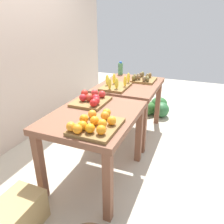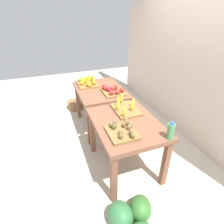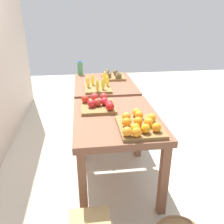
{
  "view_description": "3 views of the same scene",
  "coord_description": "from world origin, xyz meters",
  "px_view_note": "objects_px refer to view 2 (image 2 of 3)",
  "views": [
    {
      "loc": [
        -2.26,
        -0.88,
        1.6
      ],
      "look_at": [
        -0.09,
        0.01,
        0.58
      ],
      "focal_mm": 34.45,
      "sensor_mm": 36.0,
      "label": 1
    },
    {
      "loc": [
        2.32,
        -0.84,
        2.03
      ],
      "look_at": [
        -0.01,
        0.02,
        0.59
      ],
      "focal_mm": 29.37,
      "sensor_mm": 36.0,
      "label": 2
    },
    {
      "loc": [
        -2.6,
        0.31,
        1.7
      ],
      "look_at": [
        -0.08,
        -0.02,
        0.6
      ],
      "focal_mm": 38.76,
      "sensor_mm": 36.0,
      "label": 3
    }
  ],
  "objects_px": {
    "display_table_left": "(100,95)",
    "orange_bin": "(88,82)",
    "water_bottle": "(171,131)",
    "banana_crate": "(125,108)",
    "watermelon_pile": "(133,220)",
    "display_table_right": "(126,129)",
    "apple_bin": "(113,91)",
    "kiwi_bin": "(122,130)",
    "wicker_basket": "(75,105)",
    "cardboard_produce_box": "(103,99)"
  },
  "relations": [
    {
      "from": "display_table_left",
      "to": "orange_bin",
      "type": "bearing_deg",
      "value": -151.86
    },
    {
      "from": "kiwi_bin",
      "to": "cardboard_produce_box",
      "type": "bearing_deg",
      "value": 168.46
    },
    {
      "from": "orange_bin",
      "to": "display_table_right",
      "type": "bearing_deg",
      "value": 6.16
    },
    {
      "from": "kiwi_bin",
      "to": "apple_bin",
      "type": "bearing_deg",
      "value": 165.39
    },
    {
      "from": "kiwi_bin",
      "to": "watermelon_pile",
      "type": "xyz_separation_m",
      "value": [
        0.63,
        -0.13,
        -0.67
      ]
    },
    {
      "from": "banana_crate",
      "to": "wicker_basket",
      "type": "bearing_deg",
      "value": -165.02
    },
    {
      "from": "display_table_left",
      "to": "display_table_right",
      "type": "bearing_deg",
      "value": 0.0
    },
    {
      "from": "orange_bin",
      "to": "water_bottle",
      "type": "xyz_separation_m",
      "value": [
        1.87,
        0.47,
        0.05
      ]
    },
    {
      "from": "banana_crate",
      "to": "watermelon_pile",
      "type": "distance_m",
      "value": 1.35
    },
    {
      "from": "apple_bin",
      "to": "wicker_basket",
      "type": "relative_size",
      "value": 1.11
    },
    {
      "from": "watermelon_pile",
      "to": "cardboard_produce_box",
      "type": "distance_m",
      "value": 2.84
    },
    {
      "from": "display_table_left",
      "to": "water_bottle",
      "type": "xyz_separation_m",
      "value": [
        1.59,
        0.32,
        0.21
      ]
    },
    {
      "from": "orange_bin",
      "to": "kiwi_bin",
      "type": "distance_m",
      "value": 1.61
    },
    {
      "from": "display_table_left",
      "to": "cardboard_produce_box",
      "type": "relative_size",
      "value": 2.6
    },
    {
      "from": "apple_bin",
      "to": "watermelon_pile",
      "type": "relative_size",
      "value": 0.64
    },
    {
      "from": "banana_crate",
      "to": "apple_bin",
      "type": "bearing_deg",
      "value": 176.19
    },
    {
      "from": "display_table_right",
      "to": "apple_bin",
      "type": "height_order",
      "value": "apple_bin"
    },
    {
      "from": "apple_bin",
      "to": "display_table_left",
      "type": "bearing_deg",
      "value": -148.06
    },
    {
      "from": "display_table_right",
      "to": "watermelon_pile",
      "type": "bearing_deg",
      "value": -17.68
    },
    {
      "from": "water_bottle",
      "to": "watermelon_pile",
      "type": "height_order",
      "value": "water_bottle"
    },
    {
      "from": "display_table_right",
      "to": "banana_crate",
      "type": "relative_size",
      "value": 2.33
    },
    {
      "from": "display_table_left",
      "to": "apple_bin",
      "type": "distance_m",
      "value": 0.32
    },
    {
      "from": "kiwi_bin",
      "to": "wicker_basket",
      "type": "bearing_deg",
      "value": -174.41
    },
    {
      "from": "display_table_right",
      "to": "banana_crate",
      "type": "xyz_separation_m",
      "value": [
        -0.26,
        0.1,
        0.15
      ]
    },
    {
      "from": "banana_crate",
      "to": "watermelon_pile",
      "type": "relative_size",
      "value": 0.71
    },
    {
      "from": "display_table_left",
      "to": "water_bottle",
      "type": "distance_m",
      "value": 1.63
    },
    {
      "from": "orange_bin",
      "to": "water_bottle",
      "type": "distance_m",
      "value": 1.93
    },
    {
      "from": "kiwi_bin",
      "to": "water_bottle",
      "type": "height_order",
      "value": "water_bottle"
    },
    {
      "from": "display_table_left",
      "to": "apple_bin",
      "type": "relative_size",
      "value": 2.6
    },
    {
      "from": "watermelon_pile",
      "to": "cardboard_produce_box",
      "type": "xyz_separation_m",
      "value": [
        -2.78,
        0.57,
        0.02
      ]
    },
    {
      "from": "orange_bin",
      "to": "cardboard_produce_box",
      "type": "bearing_deg",
      "value": 139.93
    },
    {
      "from": "orange_bin",
      "to": "cardboard_produce_box",
      "type": "xyz_separation_m",
      "value": [
        -0.54,
        0.45,
        -0.66
      ]
    },
    {
      "from": "display_table_right",
      "to": "apple_bin",
      "type": "bearing_deg",
      "value": 170.62
    },
    {
      "from": "wicker_basket",
      "to": "orange_bin",
      "type": "bearing_deg",
      "value": 19.48
    },
    {
      "from": "banana_crate",
      "to": "watermelon_pile",
      "type": "xyz_separation_m",
      "value": [
        1.1,
        -0.37,
        -0.68
      ]
    },
    {
      "from": "kiwi_bin",
      "to": "water_bottle",
      "type": "xyz_separation_m",
      "value": [
        0.27,
        0.45,
        0.06
      ]
    },
    {
      "from": "apple_bin",
      "to": "cardboard_produce_box",
      "type": "height_order",
      "value": "apple_bin"
    },
    {
      "from": "orange_bin",
      "to": "apple_bin",
      "type": "xyz_separation_m",
      "value": [
        0.52,
        0.3,
        -0.0
      ]
    },
    {
      "from": "orange_bin",
      "to": "apple_bin",
      "type": "bearing_deg",
      "value": 29.9
    },
    {
      "from": "display_table_left",
      "to": "orange_bin",
      "type": "xyz_separation_m",
      "value": [
        -0.28,
        -0.15,
        0.16
      ]
    },
    {
      "from": "banana_crate",
      "to": "watermelon_pile",
      "type": "bearing_deg",
      "value": -18.64
    },
    {
      "from": "orange_bin",
      "to": "watermelon_pile",
      "type": "distance_m",
      "value": 2.34
    },
    {
      "from": "apple_bin",
      "to": "water_bottle",
      "type": "xyz_separation_m",
      "value": [
        1.36,
        0.17,
        0.05
      ]
    },
    {
      "from": "orange_bin",
      "to": "water_bottle",
      "type": "relative_size",
      "value": 2.3
    },
    {
      "from": "display_table_right",
      "to": "water_bottle",
      "type": "relative_size",
      "value": 5.04
    },
    {
      "from": "display_table_left",
      "to": "apple_bin",
      "type": "xyz_separation_m",
      "value": [
        0.23,
        0.15,
        0.15
      ]
    },
    {
      "from": "display_table_left",
      "to": "wicker_basket",
      "type": "xyz_separation_m",
      "value": [
        -0.84,
        -0.35,
        -0.56
      ]
    },
    {
      "from": "banana_crate",
      "to": "cardboard_produce_box",
      "type": "distance_m",
      "value": 1.81
    },
    {
      "from": "watermelon_pile",
      "to": "display_table_left",
      "type": "bearing_deg",
      "value": 172.23
    },
    {
      "from": "display_table_right",
      "to": "banana_crate",
      "type": "height_order",
      "value": "banana_crate"
    }
  ]
}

